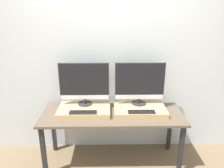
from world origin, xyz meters
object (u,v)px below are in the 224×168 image
object	(u,v)px
keyboard_left	(83,112)
monitor_left	(84,83)
keyboard_right	(142,112)
monitor_right	(140,83)

from	to	relation	value
keyboard_left	monitor_left	bearing A→B (deg)	90.00
monitor_left	keyboard_right	size ratio (longest dim) A/B	1.91
keyboard_left	monitor_right	distance (m)	0.80
keyboard_left	keyboard_right	xyz separation A→B (m)	(0.70, 0.00, 0.00)
keyboard_right	monitor_right	bearing A→B (deg)	90.00
monitor_left	keyboard_left	distance (m)	0.38
monitor_right	keyboard_right	size ratio (longest dim) A/B	1.91
monitor_left	monitor_right	xyz separation A→B (m)	(0.70, 0.00, 0.00)
keyboard_left	monitor_right	world-z (taller)	monitor_right
monitor_right	keyboard_right	distance (m)	0.38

